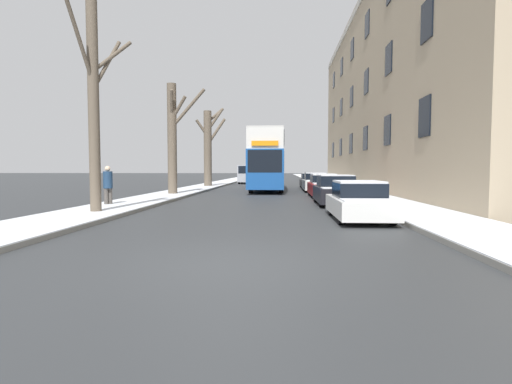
# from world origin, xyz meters

# --- Properties ---
(ground_plane) EXTENTS (320.00, 320.00, 0.00)m
(ground_plane) POSITION_xyz_m (0.00, 0.00, 0.00)
(ground_plane) COLOR #303335
(sidewalk_left) EXTENTS (2.80, 130.00, 0.16)m
(sidewalk_left) POSITION_xyz_m (-6.05, 53.00, 0.08)
(sidewalk_left) COLOR gray
(sidewalk_left) RESTS_ON ground
(sidewalk_right) EXTENTS (2.80, 130.00, 0.16)m
(sidewalk_right) POSITION_xyz_m (6.05, 53.00, 0.08)
(sidewalk_right) COLOR gray
(sidewalk_right) RESTS_ON ground
(terrace_facade_right) EXTENTS (9.10, 42.95, 16.00)m
(terrace_facade_right) POSITION_xyz_m (11.95, 27.20, 8.00)
(terrace_facade_right) COLOR tan
(terrace_facade_right) RESTS_ON ground
(bare_tree_left_0) EXTENTS (1.43, 2.43, 7.74)m
(bare_tree_left_0) POSITION_xyz_m (-5.82, 7.11, 4.07)
(bare_tree_left_0) COLOR brown
(bare_tree_left_0) RESTS_ON ground
(bare_tree_left_1) EXTENTS (2.42, 1.19, 7.06)m
(bare_tree_left_1) POSITION_xyz_m (-5.84, 17.81, 3.74)
(bare_tree_left_1) COLOR brown
(bare_tree_left_1) RESTS_ON ground
(bare_tree_left_2) EXTENTS (2.69, 3.03, 7.63)m
(bare_tree_left_2) POSITION_xyz_m (-5.70, 29.46, 3.88)
(bare_tree_left_2) COLOR brown
(bare_tree_left_2) RESTS_ON ground
(double_decker_bus) EXTENTS (2.53, 11.53, 4.54)m
(double_decker_bus) POSITION_xyz_m (-0.08, 24.63, 2.57)
(double_decker_bus) COLOR #194C99
(double_decker_bus) RESTS_ON ground
(parked_car_0) EXTENTS (1.76, 4.12, 1.31)m
(parked_car_0) POSITION_xyz_m (3.58, 6.43, 0.61)
(parked_car_0) COLOR silver
(parked_car_0) RESTS_ON ground
(parked_car_1) EXTENTS (1.84, 4.40, 1.43)m
(parked_car_1) POSITION_xyz_m (3.58, 12.19, 0.66)
(parked_car_1) COLOR black
(parked_car_1) RESTS_ON ground
(parked_car_2) EXTENTS (1.69, 4.40, 1.42)m
(parked_car_2) POSITION_xyz_m (3.58, 17.66, 0.66)
(parked_car_2) COLOR maroon
(parked_car_2) RESTS_ON ground
(parked_car_3) EXTENTS (1.79, 4.41, 1.43)m
(parked_car_3) POSITION_xyz_m (3.58, 23.45, 0.67)
(parked_car_3) COLOR silver
(parked_car_3) RESTS_ON ground
(parked_car_4) EXTENTS (1.68, 4.57, 1.36)m
(parked_car_4) POSITION_xyz_m (3.58, 28.80, 0.63)
(parked_car_4) COLOR black
(parked_car_4) RESTS_ON ground
(oncoming_van) EXTENTS (2.10, 5.42, 2.16)m
(oncoming_van) POSITION_xyz_m (-2.90, 40.33, 1.18)
(oncoming_van) COLOR #9EA3AD
(oncoming_van) RESTS_ON ground
(pedestrian_left_sidewalk) EXTENTS (0.40, 0.40, 1.84)m
(pedestrian_left_sidewalk) POSITION_xyz_m (-6.67, 10.03, 1.01)
(pedestrian_left_sidewalk) COLOR #4C4742
(pedestrian_left_sidewalk) RESTS_ON ground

